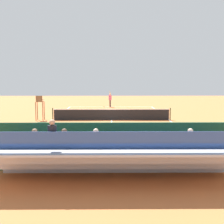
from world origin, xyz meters
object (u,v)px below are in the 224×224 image
at_px(umpire_chair, 40,105).
at_px(tennis_ball_near, 129,108).
at_px(tennis_net, 112,114).
at_px(tennis_player, 110,99).
at_px(equipment_bag, 132,161).
at_px(courtside_bench, 177,152).
at_px(tennis_racket, 103,107).
at_px(bleacher_stand, 112,157).

height_order(umpire_chair, tennis_ball_near, umpire_chair).
xyz_separation_m(tennis_net, tennis_player, (0.09, -10.73, 0.51)).
height_order(umpire_chair, tennis_player, umpire_chair).
bearing_deg(equipment_bag, courtside_bench, -176.29).
height_order(courtside_bench, tennis_racket, courtside_bench).
bearing_deg(umpire_chair, tennis_net, -179.80).
height_order(equipment_bag, tennis_player, tennis_player).
distance_m(bleacher_stand, tennis_racket, 26.07).
distance_m(equipment_bag, tennis_racket, 24.16).
bearing_deg(tennis_player, tennis_racket, 2.37).
height_order(equipment_bag, tennis_ball_near, equipment_bag).
bearing_deg(bleacher_stand, umpire_chair, -68.37).
height_order(umpire_chair, courtside_bench, umpire_chair).
relative_size(bleacher_stand, tennis_ball_near, 137.27).
relative_size(equipment_bag, tennis_racket, 1.67).
relative_size(tennis_player, tennis_ball_near, 29.18).
height_order(equipment_bag, tennis_racket, equipment_bag).
relative_size(tennis_net, tennis_ball_near, 156.06).
bearing_deg(tennis_player, courtside_bench, 96.77).
xyz_separation_m(equipment_bag, tennis_player, (0.87, -24.13, 0.84)).
bearing_deg(bleacher_stand, equipment_bag, -114.86).
bearing_deg(bleacher_stand, tennis_player, -90.08).
bearing_deg(equipment_bag, tennis_ball_near, -93.23).
bearing_deg(equipment_bag, tennis_player, -87.94).
height_order(courtside_bench, tennis_ball_near, courtside_bench).
bearing_deg(courtside_bench, tennis_player, -83.23).
xyz_separation_m(bleacher_stand, umpire_chair, (6.08, -15.32, 0.38)).
relative_size(bleacher_stand, equipment_bag, 10.07).
bearing_deg(tennis_ball_near, bleacher_stand, 84.90).
xyz_separation_m(tennis_player, tennis_ball_near, (-2.12, 1.96, -0.98)).
distance_m(bleacher_stand, equipment_bag, 2.27).
bearing_deg(tennis_player, bleacher_stand, 89.92).
bearing_deg(tennis_racket, equipment_bag, 94.22).
bearing_deg(tennis_player, tennis_net, 90.47).
bearing_deg(tennis_net, bleacher_stand, 89.54).
distance_m(tennis_net, tennis_racket, 10.75).
bearing_deg(bleacher_stand, courtside_bench, -144.27).
distance_m(bleacher_stand, tennis_ball_near, 24.22).
height_order(tennis_net, umpire_chair, umpire_chair).
bearing_deg(tennis_ball_near, equipment_bag, 86.77).
distance_m(tennis_net, bleacher_stand, 15.35).
distance_m(courtside_bench, tennis_racket, 24.26).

